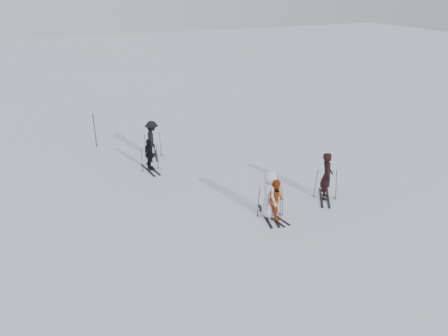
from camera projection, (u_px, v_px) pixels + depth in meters
name	position (u px, v px, depth m)	size (l,w,h in m)	color
ground	(234.00, 200.00, 17.69)	(120.00, 120.00, 0.00)	silver
skier_near_dark	(327.00, 176.00, 17.41)	(0.71, 0.47, 1.95)	black
skier_red	(275.00, 199.00, 16.04)	(0.75, 0.58, 1.54)	#9C3711
skier_grey	(270.00, 194.00, 16.08)	(0.91, 0.59, 1.87)	silver
skier_uphill_left	(149.00, 155.00, 20.14)	(0.89, 0.37, 1.52)	black
skier_uphill_far	(152.00, 139.00, 21.72)	(1.16, 0.67, 1.80)	black
skis_near_dark	(326.00, 184.00, 17.54)	(0.95, 1.80, 1.31)	black
skis_red	(275.00, 204.00, 16.12)	(0.83, 1.57, 1.14)	black
skis_grey	(269.00, 200.00, 16.18)	(0.98, 1.85, 1.35)	black
skis_uphill_left	(150.00, 158.00, 20.19)	(0.91, 1.71, 1.25)	black
skis_uphill_far	(153.00, 144.00, 21.83)	(0.91, 1.72, 1.26)	black
piste_marker	(95.00, 130.00, 22.92)	(0.04, 0.04, 1.85)	black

